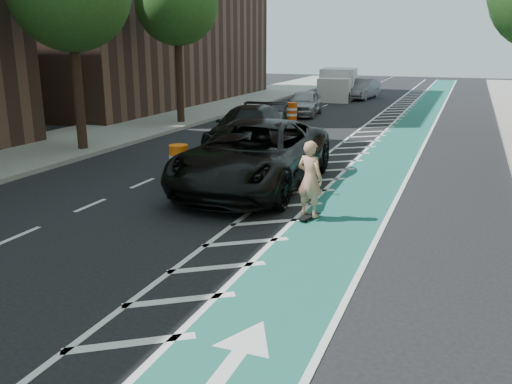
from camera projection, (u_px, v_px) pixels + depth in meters
The scene contains 16 objects.
ground at pixel (147, 257), 10.51m from camera, with size 120.00×120.00×0.00m, color black.
bike_lane at pixel (383, 164), 18.42m from camera, with size 2.00×90.00×0.01m, color #195A4C.
buffer_strip at pixel (339, 161), 18.95m from camera, with size 1.40×90.00×0.01m, color silver.
sidewalk_left at pixel (83, 139), 22.80m from camera, with size 5.00×90.00×0.15m, color gray.
curb_left at pixel (132, 143), 21.94m from camera, with size 0.12×90.00×0.16m, color gray.
tree_l_d at pixel (181, 4), 26.09m from camera, with size 4.20×4.20×7.90m.
skateboard at pixel (309, 216), 12.68m from camera, with size 0.41×0.74×0.10m.
skateboarder at pixel (310, 179), 12.44m from camera, with size 0.65×0.43×1.78m, color tan.
suv_near at pixel (254, 155), 15.32m from camera, with size 3.11×6.74×1.87m, color black.
suv_far at pixel (248, 128), 21.07m from camera, with size 2.22×5.46×1.58m, color black.
car_silver at pixel (304, 103), 30.44m from camera, with size 1.68×4.17×1.42m, color #96959A.
car_grey at pixel (362, 89), 39.25m from camera, with size 1.55×4.45×1.47m, color slate.
box_truck at pixel (337, 85), 38.95m from camera, with size 2.85×5.39×2.15m.
barrel_a at pixel (179, 162), 16.56m from camera, with size 0.74×0.74×1.00m.
barrel_b at pixel (226, 144), 19.84m from camera, with size 0.65×0.65×0.89m.
barrel_c at pixel (292, 112), 28.54m from camera, with size 0.69×0.69×0.94m.
Camera 1 is at (5.54, -8.34, 4.03)m, focal length 38.00 mm.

